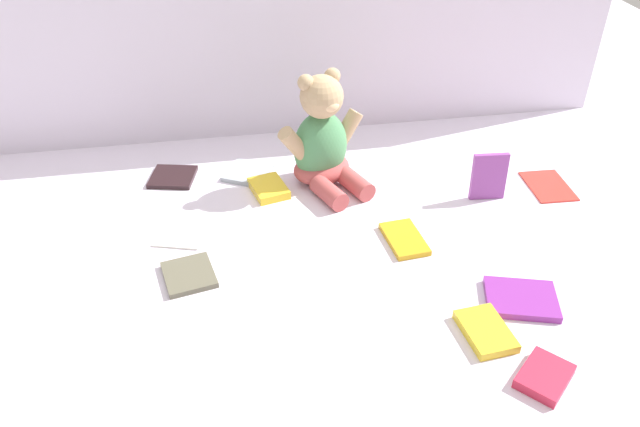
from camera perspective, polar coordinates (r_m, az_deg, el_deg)
name	(u,v)px	position (r m, az deg, el deg)	size (l,w,h in m)	color
ground_plane	(302,226)	(1.32, -1.67, -1.17)	(3.20, 3.20, 0.00)	silver
backdrop_drape	(273,25)	(1.59, -4.36, 16.95)	(1.79, 0.03, 0.58)	silver
teddy_bear	(323,143)	(1.43, 0.25, 6.50)	(0.22, 0.23, 0.27)	#4C8C59
book_case_0	(173,177)	(1.52, -13.39, 3.29)	(0.10, 0.10, 0.01)	black
book_case_1	(248,173)	(1.50, -6.62, 3.70)	(0.10, 0.10, 0.01)	#98A3AC
book_case_2	(489,176)	(1.44, 15.28, 3.30)	(0.08, 0.01, 0.11)	#8B3E92
book_case_3	(521,299)	(1.20, 18.03, -7.49)	(0.10, 0.13, 0.01)	#812C8F
book_case_4	(404,239)	(1.29, 7.77, -2.34)	(0.07, 0.12, 0.01)	gold
book_case_5	(486,331)	(1.12, 15.00, -10.42)	(0.07, 0.11, 0.02)	gold
book_case_6	(548,185)	(1.55, 20.27, 2.45)	(0.09, 0.13, 0.01)	red
book_case_7	(183,228)	(1.34, -12.45, -1.35)	(0.10, 0.13, 0.01)	silver
book_case_8	(545,376)	(1.07, 19.96, -13.90)	(0.07, 0.09, 0.02)	#BD243E
book_case_9	(269,188)	(1.43, -4.75, 2.32)	(0.07, 0.10, 0.02)	yellow
book_case_10	(189,275)	(1.22, -11.96, -5.54)	(0.09, 0.10, 0.01)	#5C5946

